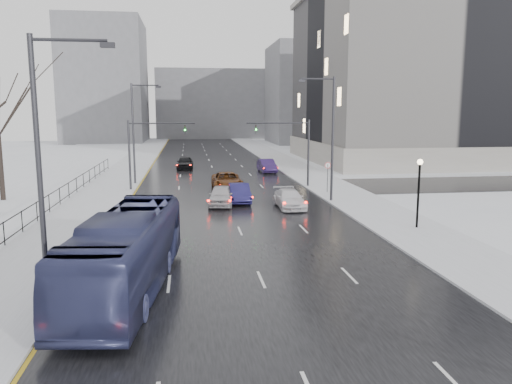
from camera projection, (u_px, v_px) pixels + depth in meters
name	position (u px, v px, depth m)	size (l,w,h in m)	color
road	(215.00, 173.00, 59.03)	(16.00, 150.00, 0.04)	black
cross_road	(221.00, 189.00, 47.30)	(130.00, 10.00, 0.04)	black
sidewalk_left	(124.00, 174.00, 57.62)	(5.00, 150.00, 0.16)	silver
sidewalk_right	(301.00, 171.00, 60.42)	(5.00, 150.00, 0.16)	silver
park_strip	(38.00, 176.00, 56.36)	(14.00, 150.00, 0.12)	white
tree_park_e	(4.00, 201.00, 40.97)	(9.45, 9.45, 13.50)	black
iron_fence	(10.00, 228.00, 27.82)	(0.06, 70.00, 1.30)	black
streetlight_r_mid	(330.00, 133.00, 39.66)	(2.95, 0.25, 10.00)	#2D2D33
streetlight_l_near	(45.00, 160.00, 17.93)	(2.95, 0.25, 10.00)	#2D2D33
streetlight_l_far	(135.00, 128.00, 49.22)	(2.95, 0.25, 10.00)	#2D2D33
lamppost_r_mid	(419.00, 183.00, 30.69)	(0.36, 0.36, 4.28)	black
mast_signal_right	(298.00, 145.00, 47.61)	(6.10, 0.33, 6.50)	#2D2D33
mast_signal_left	(141.00, 146.00, 45.66)	(6.10, 0.33, 6.50)	#2D2D33
no_uturn_sign	(328.00, 168.00, 44.25)	(0.60, 0.06, 2.70)	#2D2D33
civic_building	(446.00, 84.00, 73.62)	(41.00, 31.00, 24.80)	gray
bldg_far_right	(323.00, 94.00, 114.77)	(24.00, 20.00, 22.00)	slate
bldg_far_left	(106.00, 82.00, 117.40)	(18.00, 22.00, 28.00)	slate
bldg_far_center	(213.00, 104.00, 136.34)	(30.00, 18.00, 18.00)	slate
bus	(127.00, 252.00, 20.25)	(2.75, 11.74, 3.27)	navy
sedan_center_near	(221.00, 195.00, 38.92)	(1.82, 4.52, 1.54)	#B5B3B8
sedan_right_near	(239.00, 193.00, 40.23)	(1.59, 4.56, 1.50)	navy
sedan_right_cross	(227.00, 181.00, 46.76)	(2.67, 5.78, 1.61)	#5D2E10
sedan_right_far	(289.00, 199.00, 37.91)	(1.93, 4.74, 1.38)	white
sedan_center_far	(185.00, 163.00, 62.94)	(1.92, 4.78, 1.63)	black
sedan_right_distant	(267.00, 166.00, 59.73)	(1.66, 4.75, 1.57)	#2C1B52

